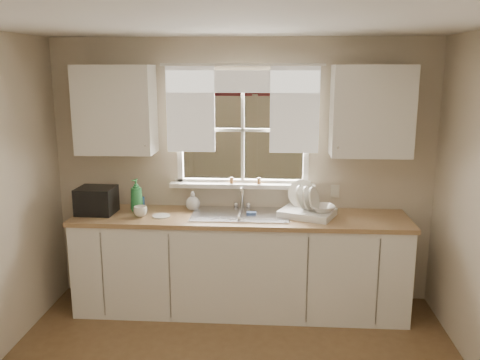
# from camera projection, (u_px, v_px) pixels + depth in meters

# --- Properties ---
(room_walls) EXTENTS (3.62, 4.02, 2.50)m
(room_walls) POSITION_uv_depth(u_px,v_px,m) (219.00, 249.00, 2.83)
(room_walls) COLOR beige
(room_walls) RESTS_ON ground
(ceiling) EXTENTS (3.60, 4.00, 0.02)m
(ceiling) POSITION_uv_depth(u_px,v_px,m) (218.00, 13.00, 2.62)
(ceiling) COLOR silver
(ceiling) RESTS_ON room_walls
(window) EXTENTS (1.38, 0.16, 1.06)m
(window) POSITION_uv_depth(u_px,v_px,m) (243.00, 148.00, 4.79)
(window) COLOR white
(window) RESTS_ON room_walls
(curtains) EXTENTS (1.50, 0.03, 0.81)m
(curtains) POSITION_uv_depth(u_px,v_px,m) (242.00, 100.00, 4.64)
(curtains) COLOR white
(curtains) RESTS_ON room_walls
(base_cabinets) EXTENTS (3.00, 0.62, 0.87)m
(base_cabinets) POSITION_uv_depth(u_px,v_px,m) (240.00, 265.00, 4.71)
(base_cabinets) COLOR white
(base_cabinets) RESTS_ON ground
(countertop) EXTENTS (3.04, 0.65, 0.04)m
(countertop) POSITION_uv_depth(u_px,v_px,m) (240.00, 218.00, 4.61)
(countertop) COLOR #A07B50
(countertop) RESTS_ON base_cabinets
(upper_cabinet_left) EXTENTS (0.70, 0.33, 0.80)m
(upper_cabinet_left) POSITION_uv_depth(u_px,v_px,m) (115.00, 110.00, 4.62)
(upper_cabinet_left) COLOR white
(upper_cabinet_left) RESTS_ON room_walls
(upper_cabinet_right) EXTENTS (0.70, 0.33, 0.80)m
(upper_cabinet_right) POSITION_uv_depth(u_px,v_px,m) (372.00, 111.00, 4.47)
(upper_cabinet_right) COLOR white
(upper_cabinet_right) RESTS_ON room_walls
(wall_outlet) EXTENTS (0.08, 0.01, 0.12)m
(wall_outlet) POSITION_uv_depth(u_px,v_px,m) (335.00, 191.00, 4.81)
(wall_outlet) COLOR beige
(wall_outlet) RESTS_ON room_walls
(sill_jars) EXTENTS (0.30, 0.04, 0.06)m
(sill_jars) POSITION_uv_depth(u_px,v_px,m) (245.00, 181.00, 4.80)
(sill_jars) COLOR brown
(sill_jars) RESTS_ON window
(backyard) EXTENTS (20.00, 10.00, 6.13)m
(backyard) POSITION_uv_depth(u_px,v_px,m) (290.00, 7.00, 10.57)
(backyard) COLOR #335421
(backyard) RESTS_ON ground
(sink) EXTENTS (0.88, 0.52, 0.40)m
(sink) POSITION_uv_depth(u_px,v_px,m) (240.00, 222.00, 4.65)
(sink) COLOR #B7B7BC
(sink) RESTS_ON countertop
(dish_rack) EXTENTS (0.56, 0.50, 0.31)m
(dish_rack) POSITION_uv_depth(u_px,v_px,m) (307.00, 209.00, 4.58)
(dish_rack) COLOR white
(dish_rack) RESTS_ON countertop
(bowl) EXTENTS (0.26, 0.26, 0.06)m
(bowl) POSITION_uv_depth(u_px,v_px,m) (322.00, 208.00, 4.52)
(bowl) COLOR white
(bowl) RESTS_ON dish_rack
(soap_bottle_a) EXTENTS (0.15, 0.15, 0.31)m
(soap_bottle_a) POSITION_uv_depth(u_px,v_px,m) (136.00, 195.00, 4.73)
(soap_bottle_a) COLOR #2E8E47
(soap_bottle_a) RESTS_ON countertop
(soap_bottle_b) EXTENTS (0.10, 0.10, 0.18)m
(soap_bottle_b) POSITION_uv_depth(u_px,v_px,m) (139.00, 200.00, 4.78)
(soap_bottle_b) COLOR #2E64AF
(soap_bottle_b) RESTS_ON countertop
(soap_bottle_c) EXTENTS (0.15, 0.15, 0.18)m
(soap_bottle_c) POSITION_uv_depth(u_px,v_px,m) (193.00, 201.00, 4.78)
(soap_bottle_c) COLOR beige
(soap_bottle_c) RESTS_ON countertop
(saucer) EXTENTS (0.16, 0.16, 0.01)m
(saucer) POSITION_uv_depth(u_px,v_px,m) (161.00, 216.00, 4.58)
(saucer) COLOR silver
(saucer) RESTS_ON countertop
(cup) EXTENTS (0.14, 0.14, 0.10)m
(cup) POSITION_uv_depth(u_px,v_px,m) (140.00, 211.00, 4.57)
(cup) COLOR silver
(cup) RESTS_ON countertop
(black_appliance) EXTENTS (0.34, 0.30, 0.24)m
(black_appliance) POSITION_uv_depth(u_px,v_px,m) (96.00, 200.00, 4.66)
(black_appliance) COLOR black
(black_appliance) RESTS_ON countertop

